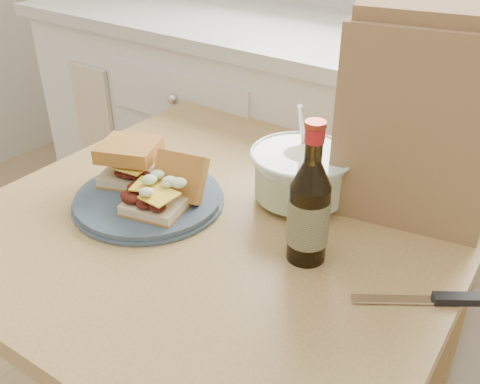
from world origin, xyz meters
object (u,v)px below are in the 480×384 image
Objects in this scene: plate at (149,199)px; paper_bag at (421,121)px; beer_bottle at (309,210)px; dining_table at (226,258)px; coleslaw_bowl at (301,177)px.

plate is 0.80× the size of paper_bag.
paper_bag is at bearing 62.24° from beer_bottle.
coleslaw_bowl is (0.09, 0.13, 0.16)m from dining_table.
beer_bottle is at bearing -10.68° from dining_table.
plate is at bearing -140.49° from coleslaw_bowl.
beer_bottle is 0.29m from paper_bag.
coleslaw_bowl is at bearing -161.44° from paper_bag.
plate is at bearing -155.92° from paper_bag.
paper_bag is at bearing 38.08° from dining_table.
dining_table is at bearing -124.25° from coleslaw_bowl.
paper_bag reaches higher than plate.
paper_bag reaches higher than coleslaw_bowl.
dining_table is at bearing 23.20° from plate.
beer_bottle is (0.11, -0.16, 0.04)m from coleslaw_bowl.
coleslaw_bowl is 0.20m from beer_bottle.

